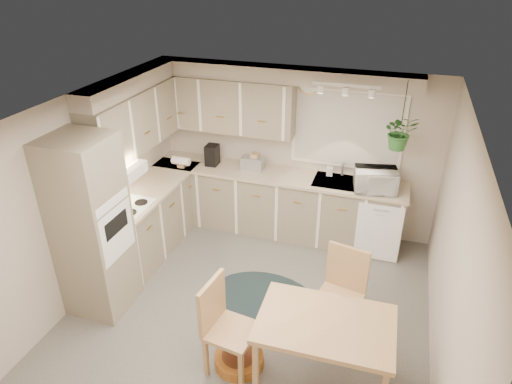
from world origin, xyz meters
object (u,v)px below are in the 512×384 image
dining_table (323,353)px  chair_back (338,298)px  microwave (376,178)px  pet_bed (239,359)px  braided_rug (264,299)px  chair_left (232,329)px

dining_table → chair_back: chair_back is taller
dining_table → microwave: (0.19, 2.41, 0.74)m
chair_back → pet_bed: chair_back is taller
braided_rug → pet_bed: 1.00m
chair_back → pet_bed: 1.20m
dining_table → braided_rug: (-0.88, 0.96, -0.38)m
chair_left → pet_bed: chair_left is taller
dining_table → microwave: microwave is taller
chair_back → chair_left: bearing=52.1°
chair_left → chair_back: size_ratio=0.99×
dining_table → chair_back: (0.03, 0.67, 0.12)m
chair_left → chair_back: 1.18m
braided_rug → microwave: (1.06, 1.45, 1.12)m
dining_table → chair_back: 0.68m
dining_table → chair_left: (-0.87, -0.09, 0.12)m
chair_back → braided_rug: (-0.90, 0.29, -0.50)m
braided_rug → chair_left: bearing=-89.8°
pet_bed → dining_table: bearing=2.6°
chair_left → braided_rug: (-0.00, 1.05, -0.50)m
pet_bed → microwave: 2.86m
chair_left → microwave: bearing=164.8°
chair_back → microwave: microwave is taller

